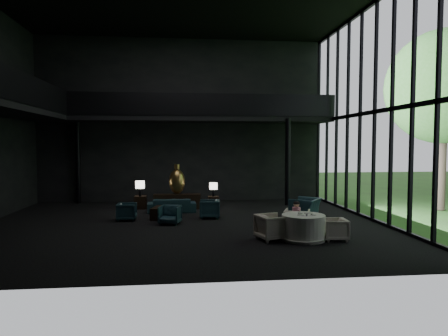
{
  "coord_description": "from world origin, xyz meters",
  "views": [
    {
      "loc": [
        -0.03,
        -13.95,
        2.82
      ],
      "look_at": [
        1.48,
        0.5,
        1.95
      ],
      "focal_mm": 32.0,
      "sensor_mm": 36.0,
      "label": 1
    }
  ],
  "objects": [
    {
      "name": "window_armchair",
      "position": [
        4.72,
        1.04,
        0.5
      ],
      "size": [
        1.28,
        1.35,
        0.99
      ],
      "primitive_type": "imported",
      "rotation": [
        0.0,
        0.0,
        -2.24
      ],
      "color": "#122D33",
      "rests_on": "floor"
    },
    {
      "name": "coffee_cup",
      "position": [
        3.71,
        -2.76,
        0.79
      ],
      "size": [
        0.1,
        0.1,
        0.06
      ],
      "primitive_type": "cylinder",
      "rotation": [
        0.0,
        0.0,
        0.36
      ],
      "color": "white",
      "rests_on": "saucer"
    },
    {
      "name": "plate_a",
      "position": [
        3.39,
        -2.75,
        0.76
      ],
      "size": [
        0.26,
        0.26,
        0.01
      ],
      "primitive_type": "cylinder",
      "rotation": [
        0.0,
        0.0,
        0.28
      ],
      "color": "white",
      "rests_on": "dining_table"
    },
    {
      "name": "child",
      "position": [
        3.55,
        -1.75,
        0.73
      ],
      "size": [
        0.27,
        0.27,
        0.57
      ],
      "rotation": [
        0.0,
        0.0,
        3.14
      ],
      "color": "pink",
      "rests_on": "dining_chair_north"
    },
    {
      "name": "railing_left",
      "position": [
        -5.0,
        0.0,
        4.6
      ],
      "size": [
        0.06,
        12.0,
        1.0
      ],
      "primitive_type": "cube",
      "color": "black",
      "rests_on": "mezzanine_left"
    },
    {
      "name": "wall_back",
      "position": [
        0.0,
        6.0,
        4.0
      ],
      "size": [
        14.0,
        0.04,
        8.0
      ],
      "primitive_type": "cube",
      "color": "black",
      "rests_on": "ground"
    },
    {
      "name": "tree_near",
      "position": [
        11.0,
        2.0,
        5.23
      ],
      "size": [
        4.8,
        4.8,
        7.65
      ],
      "color": "#382D23",
      "rests_on": "garden_ground"
    },
    {
      "name": "mezzanine_left",
      "position": [
        -6.0,
        0.0,
        4.0
      ],
      "size": [
        2.0,
        12.0,
        0.25
      ],
      "primitive_type": "cube",
      "color": "black",
      "rests_on": "wall_left"
    },
    {
      "name": "curtain_wall",
      "position": [
        6.95,
        0.0,
        4.0
      ],
      "size": [
        0.2,
        12.0,
        8.0
      ],
      "primitive_type": null,
      "color": "black",
      "rests_on": "ground"
    },
    {
      "name": "column_ne",
      "position": [
        4.8,
        4.0,
        2.0
      ],
      "size": [
        0.24,
        0.24,
        4.0
      ],
      "primitive_type": "cylinder",
      "color": "black",
      "rests_on": "floor"
    },
    {
      "name": "dining_chair_north",
      "position": [
        3.63,
        -1.56,
        0.41
      ],
      "size": [
        1.03,
        1.0,
        0.83
      ],
      "primitive_type": "imported",
      "rotation": [
        0.0,
        0.0,
        2.76
      ],
      "color": "#A9A391",
      "rests_on": "floor"
    },
    {
      "name": "floor",
      "position": [
        0.0,
        0.0,
        0.0
      ],
      "size": [
        14.0,
        12.0,
        0.02
      ],
      "primitive_type": "cube",
      "color": "black",
      "rests_on": "ground"
    },
    {
      "name": "wall_front",
      "position": [
        0.0,
        -6.0,
        4.0
      ],
      "size": [
        14.0,
        0.04,
        8.0
      ],
      "primitive_type": "cube",
      "color": "black",
      "rests_on": "ground"
    },
    {
      "name": "side_table_right",
      "position": [
        1.33,
        3.64,
        0.25
      ],
      "size": [
        0.46,
        0.46,
        0.51
      ],
      "primitive_type": "cube",
      "color": "black",
      "rests_on": "floor"
    },
    {
      "name": "dining_chair_east",
      "position": [
        4.41,
        -2.76,
        0.32
      ],
      "size": [
        0.63,
        0.67,
        0.64
      ],
      "primitive_type": "imported",
      "rotation": [
        0.0,
        0.0,
        -1.66
      ],
      "color": "#B5B3AA",
      "rests_on": "floor"
    },
    {
      "name": "console",
      "position": [
        -0.27,
        3.45,
        0.32
      ],
      "size": [
        2.03,
        0.46,
        0.65
      ],
      "primitive_type": "cube",
      "color": "black",
      "rests_on": "floor"
    },
    {
      "name": "dining_chair_west",
      "position": [
        2.59,
        -2.52,
        0.45
      ],
      "size": [
        1.03,
        1.07,
        0.9
      ],
      "primitive_type": "imported",
      "rotation": [
        0.0,
        0.0,
        1.86
      ],
      "color": "beige",
      "rests_on": "floor"
    },
    {
      "name": "saucer",
      "position": [
        3.78,
        -2.76,
        0.76
      ],
      "size": [
        0.17,
        0.17,
        0.01
      ],
      "primitive_type": "cylinder",
      "rotation": [
        0.0,
        0.0,
        -0.16
      ],
      "color": "white",
      "rests_on": "dining_table"
    },
    {
      "name": "bronze_urn",
      "position": [
        -0.27,
        3.54,
        1.2
      ],
      "size": [
        0.7,
        0.7,
        1.3
      ],
      "color": "brown",
      "rests_on": "console"
    },
    {
      "name": "table_lamp_right",
      "position": [
        1.33,
        3.61,
        0.94
      ],
      "size": [
        0.36,
        0.36,
        0.61
      ],
      "color": "black",
      "rests_on": "side_table_right"
    },
    {
      "name": "lounge_armchair_east",
      "position": [
        0.99,
        1.15,
        0.38
      ],
      "size": [
        0.75,
        0.8,
        0.76
      ],
      "primitive_type": "imported",
      "rotation": [
        0.0,
        0.0,
        -1.66
      ],
      "color": "#142B37",
      "rests_on": "floor"
    },
    {
      "name": "mezzanine_back",
      "position": [
        1.0,
        5.0,
        4.0
      ],
      "size": [
        12.0,
        2.0,
        0.25
      ],
      "primitive_type": "cube",
      "color": "black",
      "rests_on": "wall_back"
    },
    {
      "name": "railing_back",
      "position": [
        1.0,
        4.0,
        4.6
      ],
      "size": [
        12.0,
        0.06,
        1.0
      ],
      "primitive_type": "cube",
      "color": "black",
      "rests_on": "mezzanine_back"
    },
    {
      "name": "cereal_bowl",
      "position": [
        3.42,
        -2.59,
        0.79
      ],
      "size": [
        0.15,
        0.15,
        0.08
      ],
      "primitive_type": "ellipsoid",
      "color": "white",
      "rests_on": "dining_table"
    },
    {
      "name": "side_table_left",
      "position": [
        -1.87,
        3.68,
        0.28
      ],
      "size": [
        0.51,
        0.51,
        0.56
      ],
      "primitive_type": "cube",
      "color": "black",
      "rests_on": "floor"
    },
    {
      "name": "coffee_table",
      "position": [
        -0.66,
        1.17,
        0.22
      ],
      "size": [
        1.17,
        1.17,
        0.44
      ],
      "primitive_type": "cube",
      "rotation": [
        0.0,
        0.0,
        -0.21
      ],
      "color": "black",
      "rests_on": "floor"
    },
    {
      "name": "sofa",
      "position": [
        -0.48,
        2.62,
        0.37
      ],
      "size": [
        1.92,
        0.65,
        0.74
      ],
      "primitive_type": "imported",
      "rotation": [
        0.0,
        0.0,
        3.19
      ],
      "color": "#0C2C2F",
      "rests_on": "floor"
    },
    {
      "name": "table_lamp_left",
      "position": [
        -1.87,
        3.56,
        1.04
      ],
      "size": [
        0.4,
        0.4,
        0.67
      ],
      "color": "black",
      "rests_on": "side_table_left"
    },
    {
      "name": "plate_b",
      "position": [
        3.7,
        -2.42,
        0.76
      ],
      "size": [
        0.25,
        0.25,
        0.02
      ],
      "primitive_type": "cylinder",
      "rotation": [
        0.0,
        0.0,
        0.15
      ],
      "color": "white",
      "rests_on": "dining_table"
    },
    {
      "name": "lounge_armchair_south",
      "position": [
        -0.48,
        0.13,
        0.34
      ],
      "size": [
        0.78,
        0.75,
        0.67
      ],
      "primitive_type": "imported",
      "rotation": [
        0.0,
        0.0,
        -0.24
      ],
      "color": "black",
      "rests_on": "floor"
    },
    {
      "name": "cream_pot",
      "position": [
        3.53,
        -2.86,
        0.78
      ],
      "size": [
        0.07,
        0.07,
        0.06
      ],
      "primitive_type": "cylinder",
      "rotation": [
        0.0,
        0.0,
        -0.36
      ],
      "color": "#99999E",
      "rests_on": "dining_table"
    },
    {
      "name": "lounge_armchair_west",
      "position": [
        -2.09,
        0.99,
        0.32
      ],
      "size": [
        0.6,
        0.64,
        0.65
      ],
      "primitive_type": "imported",
      "rotation": [
        0.0,
        0.0,
        1.59
      ],
      "color": "#122830",
      "rests_on": "floor"
    },
    {
      "name": "column_nw",
      "position": [
        -5.0,
        5.7,
        2.0
      ],
      "size": [
        0.24,
        0.24,
        4.0
      ],
      "primitive_type": "cylinder",
      "color": "black",
      "rests_on": "floor"
    },
    {
      "name": "dining_table",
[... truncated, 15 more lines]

